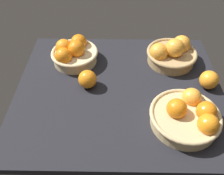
# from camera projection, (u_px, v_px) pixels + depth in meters

# --- Properties ---
(market_tray) EXTENTS (0.84, 0.72, 0.03)m
(market_tray) POSITION_uv_depth(u_px,v_px,m) (119.00, 91.00, 1.01)
(market_tray) COLOR black
(market_tray) RESTS_ON ground
(basket_far_right) EXTENTS (0.22, 0.22, 0.12)m
(basket_far_right) POSITION_uv_depth(u_px,v_px,m) (171.00, 53.00, 1.09)
(basket_far_right) COLOR tan
(basket_far_right) RESTS_ON market_tray
(basket_near_right) EXTENTS (0.25, 0.25, 0.10)m
(basket_near_right) POSITION_uv_depth(u_px,v_px,m) (187.00, 116.00, 0.84)
(basket_near_right) COLOR tan
(basket_near_right) RESTS_ON market_tray
(basket_far_left) EXTENTS (0.21, 0.21, 0.11)m
(basket_far_left) POSITION_uv_depth(u_px,v_px,m) (73.00, 53.00, 1.09)
(basket_far_left) COLOR #D3BC8C
(basket_far_left) RESTS_ON market_tray
(loose_orange_front_gap) EXTENTS (0.08, 0.08, 0.08)m
(loose_orange_front_gap) POSITION_uv_depth(u_px,v_px,m) (88.00, 79.00, 0.98)
(loose_orange_front_gap) COLOR orange
(loose_orange_front_gap) RESTS_ON market_tray
(loose_orange_back_gap) EXTENTS (0.08, 0.08, 0.08)m
(loose_orange_back_gap) POSITION_uv_depth(u_px,v_px,m) (209.00, 80.00, 0.98)
(loose_orange_back_gap) COLOR orange
(loose_orange_back_gap) RESTS_ON market_tray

